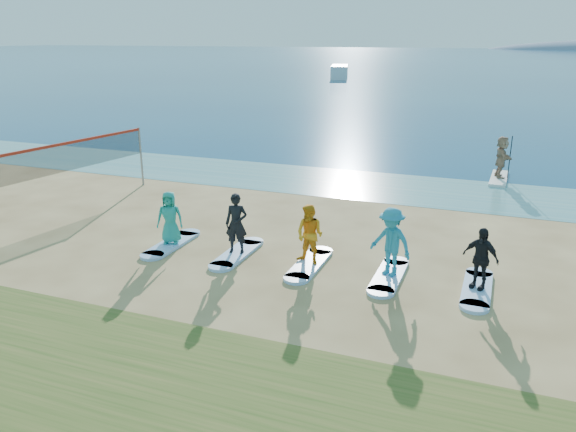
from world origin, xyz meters
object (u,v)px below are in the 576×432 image
(surfboard_4, at_px, (477,289))
(boat_offshore_a, at_px, (339,78))
(surfboard_1, at_px, (237,254))
(surfboard_2, at_px, (309,264))
(paddleboard, at_px, (499,178))
(surfboard_0, at_px, (172,244))
(student_1, at_px, (236,224))
(volleyball_net, at_px, (50,161))
(paddleboarder, at_px, (501,157))
(surfboard_3, at_px, (389,276))
(student_2, at_px, (310,235))
(student_3, at_px, (391,242))
(student_0, at_px, (170,217))
(student_4, at_px, (480,258))

(surfboard_4, bearing_deg, boat_offshore_a, 108.78)
(surfboard_1, xyz_separation_m, surfboard_2, (2.25, 0.00, 0.00))
(paddleboard, relative_size, surfboard_0, 1.36)
(surfboard_0, height_order, student_1, student_1)
(volleyball_net, height_order, paddleboarder, volleyball_net)
(surfboard_3, distance_m, surfboard_4, 2.25)
(surfboard_3, bearing_deg, boat_offshore_a, 107.14)
(volleyball_net, xyz_separation_m, surfboard_2, (10.32, -1.47, -1.86))
(paddleboard, bearing_deg, surfboard_3, -99.22)
(surfboard_1, relative_size, surfboard_2, 1.00)
(student_2, bearing_deg, paddleboarder, 81.54)
(boat_offshore_a, height_order, surfboard_4, boat_offshore_a)
(volleyball_net, bearing_deg, surfboard_2, -8.08)
(paddleboard, relative_size, surfboard_2, 1.36)
(paddleboarder, bearing_deg, student_2, 145.96)
(student_2, distance_m, student_3, 2.25)
(surfboard_0, height_order, surfboard_2, same)
(student_1, xyz_separation_m, surfboard_3, (4.50, 0.00, -0.93))
(paddleboarder, bearing_deg, student_1, 137.49)
(surfboard_1, bearing_deg, student_2, 0.00)
(surfboard_1, relative_size, student_3, 1.18)
(surfboard_1, height_order, student_2, student_2)
(surfboard_2, bearing_deg, volleyball_net, 171.92)
(student_0, relative_size, student_3, 0.87)
(student_0, height_order, surfboard_3, student_0)
(boat_offshore_a, xyz_separation_m, surfboard_4, (24.19, -71.12, 0.04))
(volleyball_net, xyz_separation_m, student_2, (10.32, -1.47, -0.97))
(student_0, distance_m, student_1, 2.25)
(volleyball_net, bearing_deg, surfboard_0, -14.12)
(paddleboarder, relative_size, student_3, 0.99)
(volleyball_net, xyz_separation_m, paddleboarder, (15.04, 11.00, -0.87))
(paddleboard, relative_size, student_0, 1.85)
(student_1, bearing_deg, boat_offshore_a, 93.02)
(volleyball_net, xyz_separation_m, paddleboard, (15.04, 11.00, -1.84))
(volleyball_net, relative_size, surfboard_3, 4.09)
(boat_offshore_a, height_order, surfboard_0, boat_offshore_a)
(surfboard_3, relative_size, student_3, 1.18)
(paddleboarder, xyz_separation_m, student_1, (-6.97, -12.47, -0.06))
(boat_offshore_a, relative_size, surfboard_4, 3.92)
(student_2, bearing_deg, student_1, -167.72)
(student_0, xyz_separation_m, student_3, (6.75, 0.00, 0.12))
(paddleboard, bearing_deg, surfboard_4, -89.03)
(paddleboard, bearing_deg, student_0, -124.48)
(surfboard_2, bearing_deg, student_0, 180.00)
(student_1, relative_size, surfboard_4, 0.81)
(paddleboard, bearing_deg, surfboard_0, -124.48)
(surfboard_1, relative_size, student_4, 1.38)
(paddleboard, relative_size, paddleboarder, 1.63)
(student_0, relative_size, surfboard_3, 0.74)
(boat_offshore_a, bearing_deg, student_0, -92.57)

